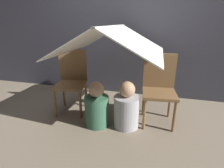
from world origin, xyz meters
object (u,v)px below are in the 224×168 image
object	(u,v)px
chair_right	(159,86)
person_front	(97,107)
chair_left	(72,79)
person_second	(127,108)

from	to	relation	value
chair_right	person_front	world-z (taller)	chair_right
chair_left	person_second	world-z (taller)	chair_left
chair_left	person_second	xyz separation A→B (m)	(0.86, -0.26, -0.23)
person_second	chair_right	bearing A→B (deg)	34.79
chair_right	person_second	xyz separation A→B (m)	(-0.37, -0.26, -0.23)
person_front	chair_right	bearing A→B (deg)	23.36
chair_left	chair_right	bearing A→B (deg)	-10.30
chair_left	chair_right	size ratio (longest dim) A/B	1.00
person_second	chair_left	bearing A→B (deg)	163.44
chair_left	chair_right	xyz separation A→B (m)	(1.23, 0.00, 0.00)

